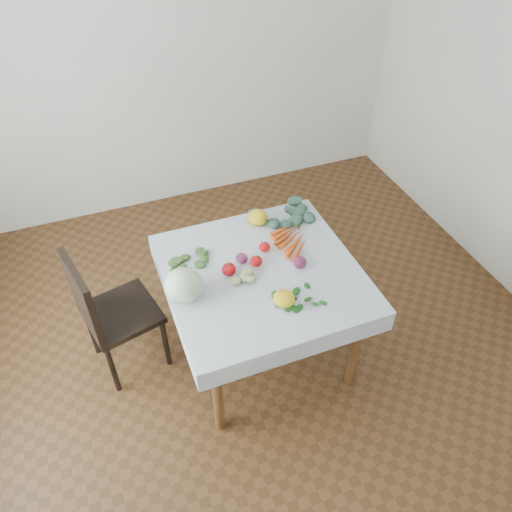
% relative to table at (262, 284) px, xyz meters
% --- Properties ---
extents(ground, '(4.00, 4.00, 0.00)m').
position_rel_table_xyz_m(ground, '(0.00, 0.00, -0.65)').
color(ground, brown).
extents(back_wall, '(4.00, 0.04, 2.70)m').
position_rel_table_xyz_m(back_wall, '(0.00, 2.00, 0.70)').
color(back_wall, white).
rests_on(back_wall, ground).
extents(table, '(1.00, 1.00, 0.75)m').
position_rel_table_xyz_m(table, '(0.00, 0.00, 0.00)').
color(table, brown).
rests_on(table, ground).
extents(tablecloth, '(1.12, 1.12, 0.01)m').
position_rel_table_xyz_m(tablecloth, '(0.00, 0.00, 0.10)').
color(tablecloth, white).
rests_on(tablecloth, table).
extents(chair, '(0.51, 0.51, 0.93)m').
position_rel_table_xyz_m(chair, '(-0.92, 0.24, -0.12)').
color(chair, black).
rests_on(chair, ground).
extents(cabbage, '(0.25, 0.25, 0.19)m').
position_rel_table_xyz_m(cabbage, '(-0.48, -0.04, 0.20)').
color(cabbage, '#E3F4CD').
rests_on(cabbage, tablecloth).
extents(tomato_a, '(0.10, 0.10, 0.07)m').
position_rel_table_xyz_m(tomato_a, '(-0.19, 0.06, 0.14)').
color(tomato_a, red).
rests_on(tomato_a, tablecloth).
extents(tomato_b, '(0.09, 0.09, 0.06)m').
position_rel_table_xyz_m(tomato_b, '(-0.01, 0.06, 0.13)').
color(tomato_b, red).
rests_on(tomato_b, tablecloth).
extents(tomato_c, '(0.10, 0.10, 0.07)m').
position_rel_table_xyz_m(tomato_c, '(-0.19, 0.05, 0.14)').
color(tomato_c, red).
rests_on(tomato_c, tablecloth).
extents(tomato_d, '(0.08, 0.08, 0.06)m').
position_rel_table_xyz_m(tomato_d, '(0.08, 0.17, 0.13)').
color(tomato_d, red).
rests_on(tomato_d, tablecloth).
extents(heirloom_back, '(0.15, 0.15, 0.09)m').
position_rel_table_xyz_m(heirloom_back, '(0.14, 0.44, 0.15)').
color(heirloom_back, gold).
rests_on(heirloom_back, tablecloth).
extents(heirloom_front, '(0.16, 0.16, 0.08)m').
position_rel_table_xyz_m(heirloom_front, '(0.02, -0.28, 0.14)').
color(heirloom_front, gold).
rests_on(heirloom_front, tablecloth).
extents(onion_a, '(0.08, 0.08, 0.06)m').
position_rel_table_xyz_m(onion_a, '(-0.08, 0.12, 0.13)').
color(onion_a, '#5F1B42').
rests_on(onion_a, tablecloth).
extents(onion_b, '(0.10, 0.10, 0.07)m').
position_rel_table_xyz_m(onion_b, '(0.22, -0.04, 0.14)').
color(onion_b, '#5F1B42').
rests_on(onion_b, tablecloth).
extents(tomatillo_cluster, '(0.13, 0.12, 0.04)m').
position_rel_table_xyz_m(tomatillo_cluster, '(-0.12, -0.03, 0.12)').
color(tomatillo_cluster, '#CCD87C').
rests_on(tomatillo_cluster, tablecloth).
extents(carrot_bunch, '(0.23, 0.36, 0.03)m').
position_rel_table_xyz_m(carrot_bunch, '(0.28, 0.19, 0.12)').
color(carrot_bunch, '#FF561C').
rests_on(carrot_bunch, tablecloth).
extents(kale_bunch, '(0.39, 0.31, 0.05)m').
position_rel_table_xyz_m(kale_bunch, '(0.32, 0.39, 0.13)').
color(kale_bunch, '#3C6352').
rests_on(kale_bunch, tablecloth).
extents(basil_bunch, '(0.25, 0.22, 0.01)m').
position_rel_table_xyz_m(basil_bunch, '(0.11, -0.29, 0.11)').
color(basil_bunch, '#1C591C').
rests_on(basil_bunch, tablecloth).
extents(dill_bunch, '(0.23, 0.22, 0.03)m').
position_rel_table_xyz_m(dill_bunch, '(-0.38, 0.23, 0.12)').
color(dill_bunch, '#456F33').
rests_on(dill_bunch, tablecloth).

